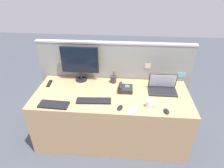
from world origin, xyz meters
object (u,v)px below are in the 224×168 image
computer_mouse_left_hand (120,108)px  keyboard_spare (54,105)px  pen_cup (113,79)px  coffee_mug (150,104)px  tv_remote (49,83)px  keyboard_main (94,101)px  laptop (162,87)px  computer_mouse_right_hand (166,111)px  desk_phone (125,89)px  desktop_monitor (80,61)px  cell_phone_white_slab (133,110)px

computer_mouse_left_hand → keyboard_spare: bearing=-160.3°
pen_cup → coffee_mug: size_ratio=1.55×
tv_remote → keyboard_main: bearing=-32.4°
laptop → coffee_mug: (-0.20, -0.37, -0.02)m
keyboard_spare → pen_cup: size_ratio=2.01×
keyboard_spare → computer_mouse_right_hand: size_ratio=3.61×
laptop → computer_mouse_left_hand: 0.70m
laptop → desk_phone: (-0.50, -0.05, -0.03)m
computer_mouse_left_hand → pen_cup: bearing=121.2°
desktop_monitor → computer_mouse_right_hand: (1.14, -0.66, -0.28)m
keyboard_main → pen_cup: 0.53m
computer_mouse_right_hand → computer_mouse_left_hand: bearing=166.2°
desk_phone → cell_phone_white_slab: size_ratio=1.26×
pen_cup → laptop: bearing=-13.8°
laptop → pen_cup: (-0.67, 0.17, -0.01)m
keyboard_spare → keyboard_main: bearing=16.8°
keyboard_main → computer_mouse_right_hand: bearing=-12.9°
desktop_monitor → desk_phone: size_ratio=2.76×
pen_cup → coffee_mug: bearing=-48.6°
desk_phone → tv_remote: size_ratio=1.13×
desk_phone → keyboard_main: bearing=-144.0°
cell_phone_white_slab → coffee_mug: (0.20, 0.09, 0.04)m
cell_phone_white_slab → laptop: bearing=77.5°
desktop_monitor → keyboard_spare: 0.73m
coffee_mug → laptop: bearing=61.9°
laptop → computer_mouse_right_hand: laptop is taller
computer_mouse_right_hand → keyboard_main: bearing=159.6°
computer_mouse_right_hand → pen_cup: bearing=125.2°
tv_remote → cell_phone_white_slab: bearing=-28.0°
computer_mouse_left_hand → tv_remote: 1.14m
pen_cup → cell_phone_white_slab: pen_cup is taller
computer_mouse_right_hand → cell_phone_white_slab: size_ratio=0.65×
laptop → desk_phone: size_ratio=1.92×
desktop_monitor → cell_phone_white_slab: desktop_monitor is taller
computer_mouse_right_hand → tv_remote: bearing=150.9°
keyboard_main → tv_remote: (-0.70, 0.37, -0.00)m
keyboard_main → computer_mouse_left_hand: bearing=-22.8°
keyboard_main → computer_mouse_left_hand: 0.35m
keyboard_main → pen_cup: (0.21, 0.49, 0.04)m
coffee_mug → keyboard_spare: bearing=-176.6°
computer_mouse_right_hand → coffee_mug: coffee_mug is taller
laptop → cell_phone_white_slab: (-0.40, -0.46, -0.06)m
keyboard_main → tv_remote: size_ratio=2.54×
desk_phone → tv_remote: 1.09m
desktop_monitor → computer_mouse_right_hand: bearing=-30.1°
desk_phone → coffee_mug: 0.44m
desktop_monitor → laptop: 1.20m
tv_remote → desk_phone: bearing=-9.6°
keyboard_spare → computer_mouse_right_hand: 1.34m
computer_mouse_left_hand → tv_remote: computer_mouse_left_hand is taller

